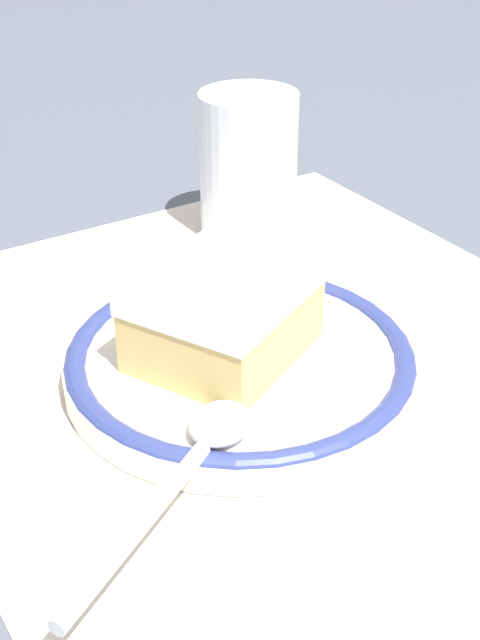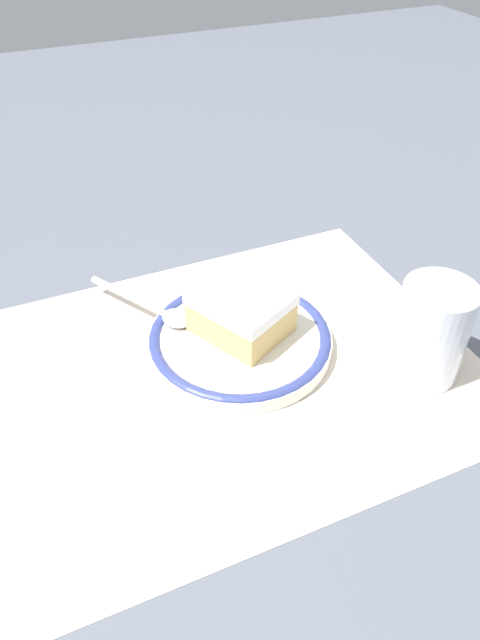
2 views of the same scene
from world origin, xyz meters
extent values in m
plane|color=#4C515B|center=(0.00, 0.00, 0.00)|extent=(2.40, 2.40, 0.00)
cube|color=beige|center=(0.00, 0.00, 0.00)|extent=(0.48, 0.37, 0.00)
cylinder|color=silver|center=(0.03, 0.03, 0.01)|extent=(0.19, 0.19, 0.01)
torus|color=navy|center=(0.03, 0.03, 0.01)|extent=(0.19, 0.19, 0.01)
cube|color=#DBB76B|center=(0.03, 0.03, 0.03)|extent=(0.10, 0.11, 0.03)
cube|color=white|center=(0.03, 0.03, 0.06)|extent=(0.11, 0.11, 0.01)
ellipsoid|color=silver|center=(-0.02, 0.07, 0.02)|extent=(0.04, 0.04, 0.01)
cylinder|color=silver|center=(-0.06, 0.13, 0.02)|extent=(0.06, 0.09, 0.01)
cylinder|color=silver|center=(0.18, -0.08, 0.05)|extent=(0.07, 0.07, 0.10)
cylinder|color=#B7722D|center=(0.18, -0.08, 0.03)|extent=(0.06, 0.06, 0.05)
cube|color=white|center=(-0.10, -0.09, 0.00)|extent=(0.15, 0.16, 0.00)
camera|label=1|loc=(-0.28, 0.22, 0.26)|focal=47.25mm
camera|label=2|loc=(-0.15, -0.38, 0.40)|focal=32.63mm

